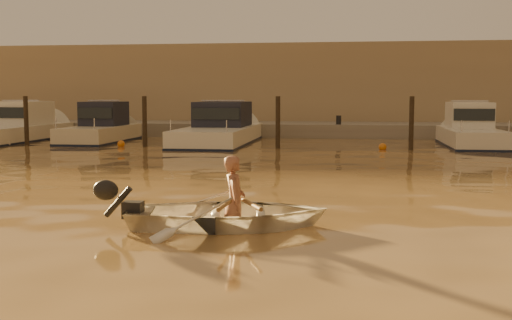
% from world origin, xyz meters
% --- Properties ---
extents(ground_plane, '(160.00, 160.00, 0.00)m').
position_xyz_m(ground_plane, '(0.00, 0.00, 0.00)').
color(ground_plane, brown).
rests_on(ground_plane, ground).
extents(dinghy, '(3.52, 2.79, 0.65)m').
position_xyz_m(dinghy, '(0.67, -0.89, 0.21)').
color(dinghy, silver).
rests_on(dinghy, ground_plane).
extents(person, '(0.43, 0.57, 1.42)m').
position_xyz_m(person, '(0.77, -0.88, 0.41)').
color(person, '#955D4A').
rests_on(person, dinghy).
extents(outboard_motor, '(0.96, 0.56, 0.70)m').
position_xyz_m(outboard_motor, '(-0.80, -1.17, 0.28)').
color(outboard_motor, black).
rests_on(outboard_motor, dinghy).
extents(oar_port, '(0.86, 1.96, 0.13)m').
position_xyz_m(oar_port, '(0.92, -0.85, 0.42)').
color(oar_port, brown).
rests_on(oar_port, dinghy).
extents(oar_starboard, '(0.08, 2.10, 0.13)m').
position_xyz_m(oar_starboard, '(0.72, -0.88, 0.42)').
color(oar_starboard, brown).
rests_on(oar_starboard, dinghy).
extents(moored_boat_0, '(2.50, 7.86, 1.75)m').
position_xyz_m(moored_boat_0, '(-12.30, 16.00, 0.62)').
color(moored_boat_0, silver).
rests_on(moored_boat_0, ground_plane).
extents(moored_boat_1, '(2.02, 6.09, 1.75)m').
position_xyz_m(moored_boat_1, '(-8.26, 16.00, 0.62)').
color(moored_boat_1, beige).
rests_on(moored_boat_1, ground_plane).
extents(moored_boat_2, '(2.62, 8.67, 1.75)m').
position_xyz_m(moored_boat_2, '(-2.94, 16.00, 0.62)').
color(moored_boat_2, white).
rests_on(moored_boat_2, ground_plane).
extents(moored_boat_4, '(2.04, 6.37, 1.75)m').
position_xyz_m(moored_boat_4, '(7.35, 16.00, 0.62)').
color(moored_boat_4, silver).
rests_on(moored_boat_4, ground_plane).
extents(piling_0, '(0.18, 0.18, 2.20)m').
position_xyz_m(piling_0, '(-10.50, 13.80, 0.90)').
color(piling_0, '#2D2319').
rests_on(piling_0, ground_plane).
extents(piling_1, '(0.18, 0.18, 2.20)m').
position_xyz_m(piling_1, '(-5.50, 13.80, 0.90)').
color(piling_1, '#2D2319').
rests_on(piling_1, ground_plane).
extents(piling_2, '(0.18, 0.18, 2.20)m').
position_xyz_m(piling_2, '(-0.20, 13.80, 0.90)').
color(piling_2, '#2D2319').
rests_on(piling_2, ground_plane).
extents(piling_3, '(0.18, 0.18, 2.20)m').
position_xyz_m(piling_3, '(4.80, 13.80, 0.90)').
color(piling_3, '#2D2319').
rests_on(piling_3, ground_plane).
extents(fender_a, '(0.30, 0.30, 0.30)m').
position_xyz_m(fender_a, '(-11.16, 13.40, 0.10)').
color(fender_a, silver).
rests_on(fender_a, ground_plane).
extents(fender_b, '(0.30, 0.30, 0.30)m').
position_xyz_m(fender_b, '(-6.48, 13.77, 0.10)').
color(fender_b, orange).
rests_on(fender_b, ground_plane).
extents(fender_c, '(0.30, 0.30, 0.30)m').
position_xyz_m(fender_c, '(-2.32, 12.41, 0.10)').
color(fender_c, white).
rests_on(fender_c, ground_plane).
extents(fender_d, '(0.30, 0.30, 0.30)m').
position_xyz_m(fender_d, '(3.76, 13.79, 0.10)').
color(fender_d, '#CC6B18').
rests_on(fender_d, ground_plane).
extents(fender_e, '(0.30, 0.30, 0.30)m').
position_xyz_m(fender_e, '(7.71, 13.42, 0.10)').
color(fender_e, silver).
rests_on(fender_e, ground_plane).
extents(quay, '(52.00, 4.00, 1.00)m').
position_xyz_m(quay, '(0.00, 21.50, 0.15)').
color(quay, gray).
rests_on(quay, ground_plane).
extents(waterfront_building, '(46.00, 7.00, 4.80)m').
position_xyz_m(waterfront_building, '(0.00, 27.00, 2.40)').
color(waterfront_building, '#9E8466').
rests_on(waterfront_building, quay).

